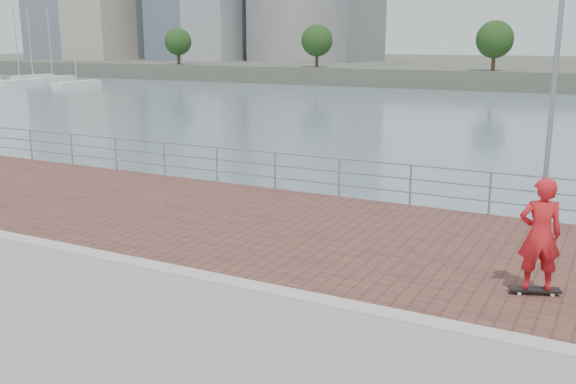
% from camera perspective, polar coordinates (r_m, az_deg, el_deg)
% --- Properties ---
extents(brick_lane, '(40.00, 6.80, 0.02)m').
position_cam_1_polar(brick_lane, '(14.70, 2.93, -3.63)').
color(brick_lane, brown).
rests_on(brick_lane, seawall).
extents(curb, '(40.00, 0.40, 0.06)m').
position_cam_1_polar(curb, '(11.70, -4.63, -8.07)').
color(curb, '#B7B5AD').
rests_on(curb, seawall).
extents(guardrail, '(39.06, 0.06, 1.13)m').
position_cam_1_polar(guardrail, '(17.58, 7.66, 1.38)').
color(guardrail, '#8C9EA8').
rests_on(guardrail, brick_lane).
extents(street_lamp, '(0.43, 1.25, 5.92)m').
position_cam_1_polar(street_lamp, '(15.30, 22.71, 11.99)').
color(street_lamp, gray).
rests_on(street_lamp, brick_lane).
extents(skateboard, '(0.88, 0.52, 0.10)m').
position_cam_1_polar(skateboard, '(11.97, 21.08, -8.11)').
color(skateboard, black).
rests_on(skateboard, brick_lane).
extents(skateboarder, '(0.84, 0.70, 1.98)m').
position_cam_1_polar(skateboarder, '(11.66, 21.49, -3.54)').
color(skateboarder, red).
rests_on(skateboarder, skateboard).
extents(marina, '(32.95, 21.82, 11.28)m').
position_cam_1_polar(marina, '(110.33, -23.75, 9.20)').
color(marina, white).
rests_on(marina, water).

